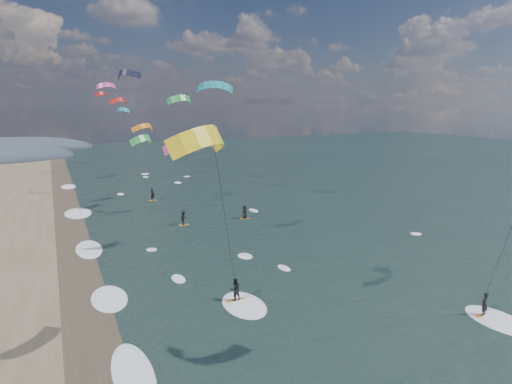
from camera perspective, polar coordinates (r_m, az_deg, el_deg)
name	(u,v)px	position (r m, az deg, el deg)	size (l,w,h in m)	color
wet_sand_strip	(92,341)	(26.54, -21.01, -18.01)	(3.00, 240.00, 0.00)	#382D23
kitesurfer_near_b	(224,203)	(22.07, -4.25, -1.49)	(6.92, 8.95, 12.59)	orange
far_kitesurfers	(193,210)	(49.17, -8.44, -2.43)	(8.52, 14.23, 1.69)	orange
bg_kite_field	(140,103)	(67.64, -15.15, 11.36)	(10.38, 74.80, 9.15)	green
shoreline_surf	(105,301)	(30.84, -19.53, -13.53)	(2.40, 79.40, 0.11)	white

